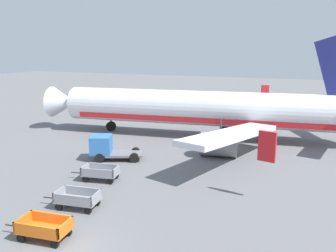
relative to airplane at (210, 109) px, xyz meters
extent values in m
plane|color=slate|center=(0.24, -23.76, -3.05)|extent=(220.00, 220.00, 0.00)
cylinder|color=silver|center=(-1.02, -0.16, 0.10)|extent=(30.21, 8.45, 3.70)
cube|color=red|center=(-1.02, -0.16, -0.92)|extent=(27.21, 7.79, 0.56)
cone|color=silver|center=(-17.31, -2.80, 0.10)|extent=(3.74, 4.09, 3.63)
cube|color=silver|center=(4.39, -7.75, -0.57)|extent=(5.42, 13.25, 1.35)
cube|color=red|center=(8.02, -13.74, 0.38)|extent=(1.12, 0.44, 1.90)
cylinder|color=gray|center=(2.93, -6.40, -1.92)|extent=(3.49, 2.58, 2.10)
cube|color=silver|center=(1.72, 8.74, -0.57)|extent=(8.96, 12.47, 1.35)
cube|color=red|center=(3.27, 15.57, 0.38)|extent=(1.04, 0.74, 1.90)
cylinder|color=gray|center=(0.76, 7.00, -1.92)|extent=(3.49, 2.58, 2.10)
cylinder|color=#4C4C51|center=(-11.38, -1.84, -1.48)|extent=(0.20, 0.20, 2.04)
cylinder|color=black|center=(-11.38, -1.84, -2.50)|extent=(1.16, 0.62, 1.10)
cylinder|color=#4C4C51|center=(1.80, -1.94, -1.48)|extent=(0.20, 0.20, 2.04)
cylinder|color=black|center=(1.80, -1.94, -2.50)|extent=(1.16, 0.62, 1.10)
cylinder|color=#4C4C51|center=(1.10, 2.41, -1.48)|extent=(0.20, 0.20, 2.04)
cylinder|color=black|center=(1.10, 2.41, -2.50)|extent=(1.16, 0.62, 1.10)
cube|color=orange|center=(-1.12, -23.12, -2.57)|extent=(2.69, 1.77, 0.08)
cube|color=orange|center=(-1.02, -23.76, -2.26)|extent=(2.49, 0.48, 0.55)
cube|color=orange|center=(-1.22, -22.48, -2.26)|extent=(2.49, 0.48, 0.55)
cube|color=orange|center=(-2.30, -23.30, -2.26)|extent=(0.31, 1.40, 0.55)
cube|color=orange|center=(0.07, -22.94, -2.26)|extent=(0.31, 1.40, 0.55)
cylinder|color=#2D2D33|center=(-2.90, -23.40, -2.61)|extent=(1.00, 0.23, 0.08)
cylinder|color=black|center=(-1.96, -23.82, -2.83)|extent=(0.46, 0.23, 0.44)
cylinder|color=black|center=(-2.13, -22.71, -2.83)|extent=(0.46, 0.23, 0.44)
cylinder|color=black|center=(-0.11, -23.53, -2.83)|extent=(0.46, 0.23, 0.44)
cylinder|color=black|center=(-0.28, -22.42, -2.83)|extent=(0.46, 0.23, 0.44)
cube|color=gray|center=(-1.84, -19.67, -2.57)|extent=(2.71, 1.81, 0.08)
cube|color=gray|center=(-1.73, -20.31, -2.26)|extent=(2.48, 0.53, 0.55)
cube|color=gray|center=(-1.95, -19.03, -2.26)|extent=(2.48, 0.53, 0.55)
cube|color=gray|center=(-3.02, -19.88, -2.26)|extent=(0.34, 1.40, 0.55)
cube|color=gray|center=(-0.66, -19.46, -2.26)|extent=(0.34, 1.40, 0.55)
cylinder|color=#2D2D33|center=(-3.61, -19.98, -2.61)|extent=(1.00, 0.25, 0.08)
cylinder|color=black|center=(-2.67, -20.39, -2.83)|extent=(0.46, 0.23, 0.44)
cylinder|color=black|center=(-2.86, -19.28, -2.83)|extent=(0.46, 0.23, 0.44)
cylinder|color=black|center=(-0.82, -20.06, -2.83)|extent=(0.46, 0.23, 0.44)
cylinder|color=black|center=(-1.02, -18.96, -2.83)|extent=(0.46, 0.23, 0.44)
cube|color=gray|center=(-3.23, -15.41, -2.57)|extent=(2.75, 1.91, 0.08)
cube|color=gray|center=(-3.09, -16.04, -2.26)|extent=(2.46, 0.64, 0.55)
cube|color=gray|center=(-3.37, -14.77, -2.26)|extent=(2.46, 0.64, 0.55)
cube|color=gray|center=(-4.40, -15.67, -2.26)|extent=(0.40, 1.39, 0.55)
cube|color=gray|center=(-2.06, -15.14, -2.26)|extent=(0.40, 1.39, 0.55)
cylinder|color=#2D2D33|center=(-4.99, -15.80, -2.61)|extent=(0.99, 0.30, 0.08)
cylinder|color=black|center=(-4.02, -16.16, -2.83)|extent=(0.46, 0.25, 0.44)
cylinder|color=black|center=(-4.27, -15.06, -2.83)|extent=(0.46, 0.25, 0.44)
cylinder|color=black|center=(-2.19, -15.75, -2.83)|extent=(0.46, 0.25, 0.44)
cylinder|color=black|center=(-2.44, -14.65, -2.83)|extent=(0.46, 0.25, 0.44)
cube|color=slate|center=(-4.26, -10.46, -2.55)|extent=(3.61, 3.04, 0.20)
cube|color=#3370B7|center=(-6.04, -11.30, -1.70)|extent=(2.35, 2.44, 1.50)
cube|color=#19232D|center=(-6.77, -11.64, -1.55)|extent=(0.76, 1.50, 0.67)
cylinder|color=black|center=(-5.69, -12.08, -2.65)|extent=(0.85, 0.61, 0.80)
cylinder|color=black|center=(-6.42, -10.53, -2.65)|extent=(0.85, 0.61, 0.80)
cylinder|color=black|center=(-3.08, -10.85, -2.65)|extent=(0.85, 0.61, 0.80)
cylinder|color=black|center=(-3.81, -9.31, -2.65)|extent=(0.85, 0.61, 0.80)
camera|label=1|loc=(10.86, -34.64, 6.11)|focal=36.63mm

